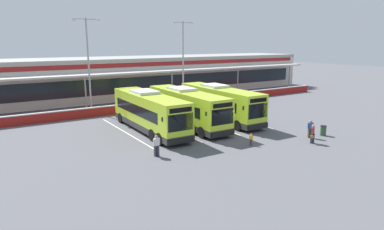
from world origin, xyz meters
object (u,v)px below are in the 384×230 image
at_px(coach_bus_left_centre, 187,108).
at_px(pedestrian_near_bin, 310,128).
at_px(coach_bus_centre, 219,104).
at_px(lamp_post_centre, 183,57).
at_px(litter_bin, 323,130).
at_px(lamp_post_west, 88,60).
at_px(coach_bus_leftmost, 149,112).
at_px(pedestrian_with_handbag, 313,133).
at_px(pedestrian_child, 251,139).
at_px(pedestrian_in_dark_coat, 156,145).

bearing_deg(coach_bus_left_centre, pedestrian_near_bin, -55.05).
relative_size(coach_bus_left_centre, coach_bus_centre, 1.00).
distance_m(coach_bus_left_centre, lamp_post_centre, 13.48).
bearing_deg(coach_bus_centre, litter_bin, -67.67).
distance_m(lamp_post_centre, litter_bin, 21.77).
relative_size(coach_bus_centre, litter_bin, 13.12).
relative_size(coach_bus_left_centre, pedestrian_near_bin, 7.53).
bearing_deg(coach_bus_centre, lamp_post_west, 133.44).
xyz_separation_m(coach_bus_leftmost, pedestrian_near_bin, (10.85, -9.89, -0.91)).
bearing_deg(pedestrian_with_handbag, coach_bus_left_centre, 117.27).
xyz_separation_m(lamp_post_centre, litter_bin, (2.12, -20.87, -5.82)).
relative_size(pedestrian_with_handbag, pedestrian_child, 1.61).
bearing_deg(lamp_post_west, lamp_post_centre, -1.75).
xyz_separation_m(pedestrian_in_dark_coat, pedestrian_child, (7.75, -1.76, -0.33)).
distance_m(pedestrian_in_dark_coat, pedestrian_child, 7.95).
bearing_deg(pedestrian_child, lamp_post_west, 109.87).
relative_size(pedestrian_child, pedestrian_near_bin, 0.62).
bearing_deg(litter_bin, pedestrian_in_dark_coat, 168.56).
height_order(pedestrian_with_handbag, litter_bin, pedestrian_with_handbag).
xyz_separation_m(pedestrian_near_bin, lamp_post_centre, (-0.47, 20.73, 5.42)).
relative_size(pedestrian_in_dark_coat, lamp_post_centre, 0.15).
height_order(coach_bus_centre, pedestrian_child, coach_bus_centre).
xyz_separation_m(coach_bus_left_centre, lamp_post_west, (-6.29, 11.40, 4.50)).
relative_size(coach_bus_centre, lamp_post_centre, 1.11).
distance_m(pedestrian_with_handbag, litter_bin, 3.04).
xyz_separation_m(pedestrian_with_handbag, pedestrian_near_bin, (1.18, 1.17, 0.02)).
bearing_deg(pedestrian_with_handbag, pedestrian_near_bin, 44.59).
bearing_deg(lamp_post_centre, pedestrian_with_handbag, -91.87).
relative_size(pedestrian_in_dark_coat, litter_bin, 1.74).
height_order(pedestrian_near_bin, lamp_post_west, lamp_post_west).
relative_size(coach_bus_leftmost, coach_bus_left_centre, 1.00).
relative_size(lamp_post_west, lamp_post_centre, 1.00).
bearing_deg(coach_bus_left_centre, lamp_post_centre, 60.14).
bearing_deg(lamp_post_centre, coach_bus_left_centre, -119.86).
xyz_separation_m(coach_bus_left_centre, pedestrian_in_dark_coat, (-6.84, -6.76, -0.91)).
bearing_deg(coach_bus_leftmost, coach_bus_left_centre, -2.50).
xyz_separation_m(pedestrian_with_handbag, pedestrian_child, (-4.70, 2.36, -0.32)).
height_order(coach_bus_left_centre, pedestrian_near_bin, coach_bus_left_centre).
xyz_separation_m(coach_bus_leftmost, pedestrian_with_handbag, (9.67, -11.06, -0.93)).
distance_m(coach_bus_centre, lamp_post_centre, 11.88).
xyz_separation_m(coach_bus_left_centre, litter_bin, (8.44, -9.86, -1.32)).
height_order(coach_bus_leftmost, pedestrian_in_dark_coat, coach_bus_leftmost).
xyz_separation_m(coach_bus_left_centre, lamp_post_centre, (6.32, 11.02, 4.50)).
bearing_deg(pedestrian_near_bin, litter_bin, -4.81).
bearing_deg(litter_bin, pedestrian_near_bin, 175.19).
bearing_deg(lamp_post_west, pedestrian_in_dark_coat, -91.72).
distance_m(coach_bus_leftmost, pedestrian_near_bin, 14.71).
height_order(coach_bus_leftmost, lamp_post_centre, lamp_post_centre).
distance_m(coach_bus_leftmost, litter_bin, 16.08).
height_order(coach_bus_left_centre, pedestrian_with_handbag, coach_bus_left_centre).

